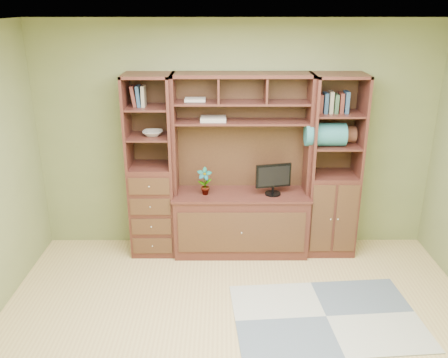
{
  "coord_description": "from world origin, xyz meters",
  "views": [
    {
      "loc": [
        -0.15,
        -3.2,
        2.74
      ],
      "look_at": [
        -0.14,
        1.2,
        1.1
      ],
      "focal_mm": 38.0,
      "sensor_mm": 36.0,
      "label": 1
    }
  ],
  "objects_px": {
    "center_hutch": "(241,168)",
    "left_tower": "(151,167)",
    "right_tower": "(333,167)",
    "monitor": "(273,174)"
  },
  "relations": [
    {
      "from": "center_hutch",
      "to": "left_tower",
      "type": "bearing_deg",
      "value": 177.71
    },
    {
      "from": "center_hutch",
      "to": "left_tower",
      "type": "height_order",
      "value": "same"
    },
    {
      "from": "right_tower",
      "to": "monitor",
      "type": "distance_m",
      "value": 0.68
    },
    {
      "from": "left_tower",
      "to": "center_hutch",
      "type": "bearing_deg",
      "value": -2.29
    },
    {
      "from": "monitor",
      "to": "right_tower",
      "type": "bearing_deg",
      "value": -6.46
    },
    {
      "from": "left_tower",
      "to": "monitor",
      "type": "xyz_separation_m",
      "value": [
        1.35,
        -0.07,
        -0.05
      ]
    },
    {
      "from": "monitor",
      "to": "left_tower",
      "type": "bearing_deg",
      "value": 164.01
    },
    {
      "from": "center_hutch",
      "to": "monitor",
      "type": "bearing_deg",
      "value": -5.68
    },
    {
      "from": "center_hutch",
      "to": "right_tower",
      "type": "relative_size",
      "value": 1.0
    },
    {
      "from": "center_hutch",
      "to": "monitor",
      "type": "height_order",
      "value": "center_hutch"
    }
  ]
}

